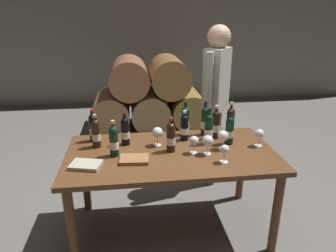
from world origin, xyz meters
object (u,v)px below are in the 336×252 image
Objects in this scene: wine_bottle_10 at (216,124)px; wine_bottle_11 at (205,121)px; wine_bottle_6 at (185,121)px; wine_glass_1 at (157,133)px; wine_bottle_1 at (125,131)px; wine_glass_2 at (223,137)px; wine_bottle_3 at (96,133)px; sommelier_presenting at (216,93)px; wine_bottle_5 at (184,127)px; wine_glass_0 at (194,141)px; wine_bottle_0 at (230,130)px; leather_ledger at (86,165)px; wine_bottle_9 at (114,141)px; tasting_notebook at (134,159)px; wine_glass_4 at (225,150)px; wine_glass_3 at (208,141)px; dining_table at (171,162)px; wine_bottle_7 at (209,129)px; wine_bottle_8 at (230,122)px; wine_bottle_2 at (171,137)px; wine_glass_5 at (259,134)px; wine_bottle_4 at (93,127)px.

wine_bottle_10 is 0.96× the size of wine_bottle_11.
wine_glass_1 is at bearing -141.83° from wine_bottle_6.
wine_glass_2 is (0.80, -0.20, -0.01)m from wine_bottle_1.
wine_bottle_3 is 1.32m from sommelier_presenting.
wine_bottle_5 is at bearing -128.86° from sommelier_presenting.
wine_glass_0 is 0.91× the size of wine_glass_2.
wine_bottle_1 is at bearing -176.92° from wine_bottle_10.
leather_ledger is at bearing -166.88° from wine_bottle_0.
wine_bottle_5 is 0.92× the size of wine_bottle_9.
wine_bottle_0 is at bearing 20.45° from tasting_notebook.
wine_bottle_0 is 0.36m from wine_glass_4.
wine_glass_0 is (-0.26, -0.29, -0.03)m from wine_bottle_10.
wine_glass_3 is at bearing -66.90° from wine_bottle_5.
wine_bottle_5 is 0.34m from wine_glass_3.
sommelier_presenting reaches higher than leather_ledger.
tasting_notebook is (-0.30, -0.13, 0.11)m from dining_table.
wine_bottle_7 is 0.20m from wine_bottle_11.
wine_bottle_3 is 0.93m from wine_glass_3.
wine_glass_3 is at bearing 121.24° from wine_glass_4.
wine_bottle_8 reaches higher than wine_bottle_6.
wine_bottle_3 is 1.05m from wine_bottle_10.
sommelier_presenting is at bearing 30.71° from wine_bottle_1.
dining_table is 0.35m from wine_bottle_5.
wine_bottle_1 is 0.82m from wine_glass_2.
wine_glass_4 is at bearing -113.19° from wine_bottle_0.
leather_ledger is (-0.66, -0.19, -0.11)m from wine_bottle_2.
wine_bottle_2 is (-0.52, -0.09, -0.00)m from wine_bottle_0.
wine_bottle_6 is (0.18, 0.34, 0.01)m from wine_bottle_2.
wine_bottle_2 reaches higher than wine_glass_0.
wine_bottle_8 is at bearing 25.31° from dining_table.
wine_bottle_1 reaches higher than wine_glass_2.
wine_bottle_11 is at bearing 64.39° from wine_glass_0.
wine_glass_2 is at bearing -91.32° from wine_bottle_10.
wine_bottle_2 is at bearing -179.50° from wine_glass_5.
leather_ledger is at bearing -160.19° from wine_bottle_8.
wine_bottle_4 is 1.32× the size of leather_ledger.
wine_bottle_6 is 0.18m from wine_bottle_11.
leather_ledger reaches higher than dining_table.
dining_table is at bearing -159.53° from wine_bottle_7.
wine_bottle_10 reaches higher than wine_bottle_3.
sommelier_presenting is (0.21, 0.42, 0.15)m from wine_bottle_11.
wine_bottle_2 reaches higher than wine_glass_3.
wine_bottle_11 reaches higher than wine_glass_1.
wine_bottle_9 is at bearing -164.37° from wine_bottle_8.
wine_bottle_6 reaches higher than wine_bottle_2.
sommelier_presenting is (0.13, 0.51, 0.15)m from wine_bottle_10.
wine_bottle_2 is 0.93× the size of wine_bottle_6.
wine_bottle_1 reaches higher than wine_glass_1.
dining_table is 5.98× the size of wine_bottle_1.
wine_bottle_7 is at bearing 165.66° from wine_glass_5.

